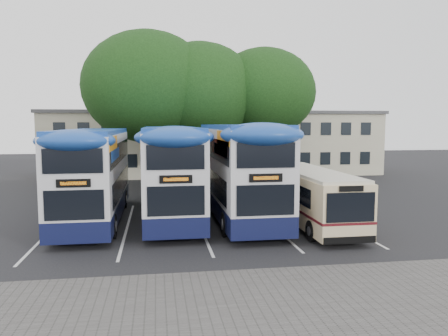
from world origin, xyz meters
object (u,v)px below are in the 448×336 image
(lamp_post, at_px, (295,122))
(tree_mid, at_px, (200,93))
(tree_left, at_px, (148,87))
(bus_dd_right, at_px, (238,167))
(bus_dd_mid, at_px, (171,168))
(bus_single, at_px, (310,193))
(bus_dd_left, at_px, (94,171))
(tree_right, at_px, (264,92))

(lamp_post, distance_m, tree_mid, 8.92)
(tree_left, bearing_deg, bus_dd_right, -67.18)
(lamp_post, height_order, bus_dd_mid, lamp_post)
(bus_dd_mid, bearing_deg, bus_single, -21.11)
(lamp_post, height_order, tree_left, tree_left)
(bus_dd_right, xyz_separation_m, bus_single, (3.23, -2.08, -1.18))
(bus_dd_left, bearing_deg, bus_single, -12.65)
(tree_left, xyz_separation_m, bus_dd_mid, (1.33, -10.96, -5.10))
(bus_dd_mid, relative_size, bus_single, 1.27)
(tree_mid, bearing_deg, bus_dd_mid, -103.37)
(tree_mid, xyz_separation_m, bus_dd_right, (0.85, -11.67, -4.65))
(lamp_post, relative_size, bus_dd_mid, 0.79)
(tree_left, xyz_separation_m, bus_dd_right, (4.83, -11.48, -5.03))
(tree_left, xyz_separation_m, tree_right, (9.11, 0.27, -0.29))
(tree_left, distance_m, bus_dd_mid, 12.16)
(tree_right, height_order, bus_dd_mid, tree_right)
(tree_left, relative_size, tree_right, 1.09)
(bus_dd_left, bearing_deg, tree_left, 77.01)
(tree_right, bearing_deg, bus_dd_mid, -124.72)
(bus_dd_mid, bearing_deg, bus_dd_left, -176.90)
(tree_right, relative_size, bus_dd_mid, 0.95)
(tree_left, relative_size, bus_dd_mid, 1.04)
(lamp_post, height_order, tree_right, tree_right)
(bus_dd_mid, bearing_deg, lamp_post, 49.85)
(bus_dd_mid, distance_m, bus_single, 7.31)
(tree_right, bearing_deg, tree_left, -178.30)
(tree_left, height_order, bus_dd_mid, tree_left)
(bus_single, bearing_deg, bus_dd_right, 147.20)
(lamp_post, xyz_separation_m, bus_single, (-4.31, -15.70, -3.55))
(bus_dd_left, height_order, bus_single, bus_dd_left)
(tree_right, distance_m, bus_dd_right, 13.38)
(bus_dd_mid, bearing_deg, tree_mid, 76.63)
(tree_left, xyz_separation_m, bus_dd_left, (-2.58, -11.17, -5.16))
(bus_dd_left, height_order, bus_dd_right, bus_dd_right)
(tree_left, height_order, bus_single, tree_left)
(tree_right, relative_size, bus_single, 1.21)
(lamp_post, bearing_deg, tree_right, -150.27)
(bus_dd_mid, distance_m, bus_dd_right, 3.54)
(lamp_post, distance_m, bus_single, 16.66)
(bus_single, bearing_deg, lamp_post, 74.64)
(tree_right, height_order, bus_dd_right, tree_right)
(lamp_post, height_order, bus_dd_right, lamp_post)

